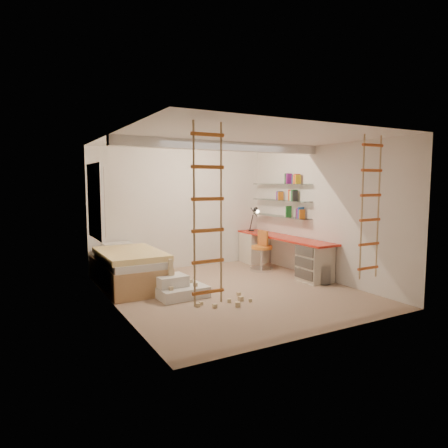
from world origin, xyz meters
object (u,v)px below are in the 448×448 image
swivel_chair (262,256)px  play_platform (178,288)px  desk (282,252)px  bed (128,268)px

swivel_chair → play_platform: size_ratio=1.03×
desk → swivel_chair: size_ratio=3.24×
bed → play_platform: bearing=-63.9°
swivel_chair → play_platform: bearing=-157.6°
desk → play_platform: (-2.67, -0.71, -0.26)m
swivel_chair → play_platform: swivel_chair is taller
bed → play_platform: bed is taller
desk → swivel_chair: 0.43m
bed → desk: bearing=-6.5°
desk → bed: (-3.20, 0.36, -0.07)m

